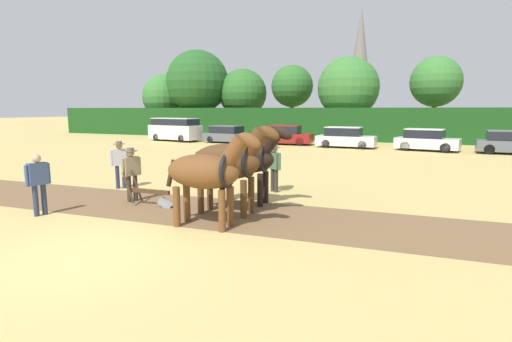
# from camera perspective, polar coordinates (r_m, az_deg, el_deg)

# --- Properties ---
(ground_plane) EXTENTS (240.00, 240.00, 0.00)m
(ground_plane) POSITION_cam_1_polar(r_m,az_deg,el_deg) (8.87, -23.76, -11.21)
(ground_plane) COLOR tan
(plowed_furrow_strip) EXTENTS (24.09, 4.18, 0.01)m
(plowed_furrow_strip) POSITION_cam_1_polar(r_m,az_deg,el_deg) (13.28, -18.58, -4.33)
(plowed_furrow_strip) COLOR brown
(plowed_furrow_strip) RESTS_ON ground
(hedgerow) EXTENTS (68.08, 1.32, 3.04)m
(hedgerow) POSITION_cam_1_polar(r_m,az_deg,el_deg) (37.79, 13.27, 6.50)
(hedgerow) COLOR #194719
(hedgerow) RESTS_ON ground
(tree_far_left) EXTENTS (5.38, 5.38, 7.01)m
(tree_far_left) POSITION_cam_1_polar(r_m,az_deg,el_deg) (49.75, -12.85, 10.25)
(tree_far_left) COLOR brown
(tree_far_left) RESTS_ON ground
(tree_left) EXTENTS (6.92, 6.92, 9.37)m
(tree_left) POSITION_cam_1_polar(r_m,az_deg,el_deg) (45.95, -8.35, 12.49)
(tree_left) COLOR #4C3823
(tree_left) RESTS_ON ground
(tree_center_left) EXTENTS (5.34, 5.34, 7.32)m
(tree_center_left) POSITION_cam_1_polar(r_m,az_deg,el_deg) (45.23, -1.91, 11.03)
(tree_center_left) COLOR #4C3823
(tree_center_left) RESTS_ON ground
(tree_center) EXTENTS (4.45, 4.45, 7.55)m
(tree_center) POSITION_cam_1_polar(r_m,az_deg,el_deg) (43.60, 5.18, 11.95)
(tree_center) COLOR #4C3823
(tree_center) RESTS_ON ground
(tree_center_right) EXTENTS (5.89, 5.89, 7.89)m
(tree_center_right) POSITION_cam_1_polar(r_m,az_deg,el_deg) (40.30, 13.05, 11.50)
(tree_center_right) COLOR #423323
(tree_center_right) RESTS_ON ground
(tree_right) EXTENTS (4.58, 4.58, 7.68)m
(tree_right) POSITION_cam_1_polar(r_m,az_deg,el_deg) (40.87, 24.31, 11.52)
(tree_right) COLOR brown
(tree_right) RESTS_ON ground
(church_spire) EXTENTS (3.23, 3.23, 20.96)m
(church_spire) POSITION_cam_1_polar(r_m,az_deg,el_deg) (78.08, 14.61, 14.51)
(church_spire) COLOR gray
(church_spire) RESTS_ON ground
(draft_horse_lead_left) EXTENTS (2.65, 0.98, 2.47)m
(draft_horse_lead_left) POSITION_cam_1_polar(r_m,az_deg,el_deg) (9.89, -7.00, -0.13)
(draft_horse_lead_left) COLOR brown
(draft_horse_lead_left) RESTS_ON ground
(draft_horse_lead_right) EXTENTS (2.72, 1.11, 2.57)m
(draft_horse_lead_right) POSITION_cam_1_polar(r_m,az_deg,el_deg) (11.08, -3.83, 1.34)
(draft_horse_lead_right) COLOR #513319
(draft_horse_lead_right) RESTS_ON ground
(draft_horse_trail_left) EXTENTS (2.68, 1.01, 2.49)m
(draft_horse_trail_left) POSITION_cam_1_polar(r_m,az_deg,el_deg) (12.32, -1.24, 1.75)
(draft_horse_trail_left) COLOR black
(draft_horse_trail_left) RESTS_ON ground
(plow) EXTENTS (1.62, 0.48, 1.13)m
(plow) POSITION_cam_1_polar(r_m,az_deg,el_deg) (12.52, -14.45, -3.46)
(plow) COLOR #4C331E
(plow) RESTS_ON ground
(farmer_at_plow) EXTENTS (0.43, 0.63, 1.72)m
(farmer_at_plow) POSITION_cam_1_polar(r_m,az_deg,el_deg) (13.22, -17.37, 0.12)
(farmer_at_plow) COLOR #38332D
(farmer_at_plow) RESTS_ON ground
(farmer_beside_team) EXTENTS (0.56, 0.43, 1.69)m
(farmer_beside_team) POSITION_cam_1_polar(r_m,az_deg,el_deg) (14.12, 2.65, 0.95)
(farmer_beside_team) COLOR #38332D
(farmer_beside_team) RESTS_ON ground
(farmer_onlooker_left) EXTENTS (0.31, 0.67, 1.71)m
(farmer_onlooker_left) POSITION_cam_1_polar(r_m,az_deg,el_deg) (12.48, -28.68, -1.12)
(farmer_onlooker_left) COLOR #28334C
(farmer_onlooker_left) RESTS_ON ground
(farmer_onlooker_right) EXTENTS (0.54, 0.47, 1.76)m
(farmer_onlooker_right) POSITION_cam_1_polar(r_m,az_deg,el_deg) (15.56, -18.87, 1.40)
(farmer_onlooker_right) COLOR #28334C
(farmer_onlooker_right) RESTS_ON ground
(parked_van) EXTENTS (5.36, 2.80, 2.10)m
(parked_van) POSITION_cam_1_polar(r_m,az_deg,el_deg) (37.40, -11.48, 5.86)
(parked_van) COLOR silver
(parked_van) RESTS_ON ground
(parked_car_left) EXTENTS (4.52, 2.32, 1.49)m
(parked_car_left) POSITION_cam_1_polar(r_m,az_deg,el_deg) (34.81, -4.04, 5.21)
(parked_car_left) COLOR #565B66
(parked_car_left) RESTS_ON ground
(parked_car_center_left) EXTENTS (4.26, 2.06, 1.58)m
(parked_car_center_left) POSITION_cam_1_polar(r_m,az_deg,el_deg) (33.21, 4.33, 5.10)
(parked_car_center_left) COLOR maroon
(parked_car_center_left) RESTS_ON ground
(parked_car_center) EXTENTS (4.42, 1.97, 1.58)m
(parked_car_center) POSITION_cam_1_polar(r_m,az_deg,el_deg) (31.17, 12.64, 4.66)
(parked_car_center) COLOR silver
(parked_car_center) RESTS_ON ground
(parked_car_center_right) EXTENTS (4.44, 2.55, 1.54)m
(parked_car_center_right) POSITION_cam_1_polar(r_m,az_deg,el_deg) (30.56, 23.15, 4.06)
(parked_car_center_right) COLOR silver
(parked_car_center_right) RESTS_ON ground
(parked_car_right) EXTENTS (3.95, 1.96, 1.54)m
(parked_car_right) POSITION_cam_1_polar(r_m,az_deg,el_deg) (30.89, 32.40, 3.43)
(parked_car_right) COLOR #565B66
(parked_car_right) RESTS_ON ground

